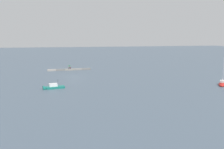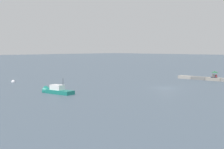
% 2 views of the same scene
% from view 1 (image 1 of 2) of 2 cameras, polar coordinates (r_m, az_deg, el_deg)
% --- Properties ---
extents(ground_plane, '(500.00, 500.00, 0.00)m').
position_cam_1_polar(ground_plane, '(75.84, -8.57, -0.59)').
color(ground_plane, '#475666').
extents(seawall_pier, '(15.72, 1.43, 0.60)m').
position_cam_1_polar(seawall_pier, '(91.86, -9.89, 1.15)').
color(seawall_pier, slate).
rests_on(seawall_pier, ground_plane).
extents(person_seated_maroon_left, '(0.44, 0.64, 0.73)m').
position_cam_1_polar(person_seated_maroon_left, '(91.80, -9.70, 1.50)').
color(person_seated_maroon_left, '#1E2333').
rests_on(person_seated_maroon_left, seawall_pier).
extents(person_seated_grey_right, '(0.44, 0.64, 0.73)m').
position_cam_1_polar(person_seated_grey_right, '(91.57, -10.03, 1.47)').
color(person_seated_grey_right, '#1E2333').
rests_on(person_seated_grey_right, seawall_pier).
extents(umbrella_open_green, '(1.32, 1.32, 1.29)m').
position_cam_1_polar(umbrella_open_green, '(91.71, -9.88, 2.03)').
color(umbrella_open_green, black).
rests_on(umbrella_open_green, seawall_pier).
extents(sailboat_red_outer, '(5.47, 5.78, 7.57)m').
position_cam_1_polar(sailboat_red_outer, '(68.34, 24.26, -2.00)').
color(sailboat_red_outer, red).
rests_on(sailboat_red_outer, ground_plane).
extents(motorboat_teal_mid, '(5.15, 2.17, 2.80)m').
position_cam_1_polar(motorboat_teal_mid, '(59.49, -13.80, -2.95)').
color(motorboat_teal_mid, '#197266').
rests_on(motorboat_teal_mid, ground_plane).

